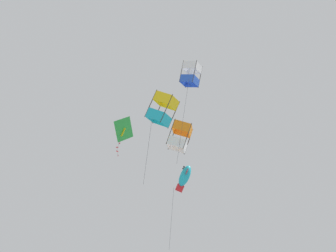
% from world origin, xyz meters
% --- Properties ---
extents(kite_box_low_drifter, '(1.84, 1.45, 2.03)m').
position_xyz_m(kite_box_low_drifter, '(-0.85, 2.17, 29.04)').
color(kite_box_low_drifter, orange).
extents(kite_delta_upper_right, '(1.58, 2.26, 2.55)m').
position_xyz_m(kite_delta_upper_right, '(2.65, -0.97, 30.53)').
color(kite_delta_upper_right, green).
extents(kite_box_mid_left, '(2.13, 1.88, 5.50)m').
position_xyz_m(kite_box_mid_left, '(0.52, 4.89, 29.71)').
color(kite_box_mid_left, yellow).
extents(kite_fish_near_right, '(1.68, 1.38, 5.87)m').
position_xyz_m(kite_fish_near_right, '(-1.71, -1.76, 27.58)').
color(kite_fish_near_right, '#1EB2C6').
extents(kite_box_highest, '(1.74, 1.50, 6.87)m').
position_xyz_m(kite_box_highest, '(-1.54, 2.74, 33.15)').
color(kite_box_highest, white).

